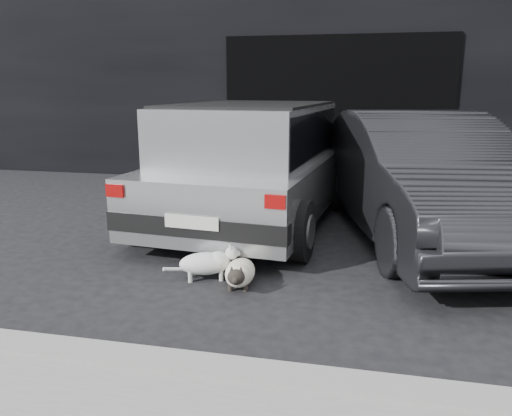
% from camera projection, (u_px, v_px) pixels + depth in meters
% --- Properties ---
extents(ground, '(80.00, 80.00, 0.00)m').
position_uv_depth(ground, '(221.00, 244.00, 5.59)').
color(ground, black).
rests_on(ground, ground).
extents(building_facade, '(34.00, 4.00, 5.00)m').
position_uv_depth(building_facade, '(344.00, 49.00, 10.49)').
color(building_facade, black).
rests_on(building_facade, ground).
extents(garage_opening, '(4.00, 0.10, 2.60)m').
position_uv_depth(garage_opening, '(336.00, 111.00, 8.87)').
color(garage_opening, black).
rests_on(garage_opening, ground).
extents(curb, '(18.00, 0.25, 0.12)m').
position_uv_depth(curb, '(261.00, 379.00, 2.90)').
color(curb, gray).
rests_on(curb, ground).
extents(silver_hatchback, '(2.35, 4.29, 1.52)m').
position_uv_depth(silver_hatchback, '(255.00, 158.00, 6.39)').
color(silver_hatchback, '#A4A6A9').
rests_on(silver_hatchback, ground).
extents(second_car, '(2.56, 4.62, 1.44)m').
position_uv_depth(second_car, '(421.00, 176.00, 5.73)').
color(second_car, black).
rests_on(second_car, ground).
extents(cat_siamese, '(0.32, 0.78, 0.27)m').
position_uv_depth(cat_siamese, '(239.00, 273.00, 4.38)').
color(cat_siamese, beige).
rests_on(cat_siamese, ground).
extents(cat_white, '(0.66, 0.38, 0.33)m').
position_uv_depth(cat_white, '(209.00, 262.00, 4.54)').
color(cat_white, silver).
rests_on(cat_white, ground).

